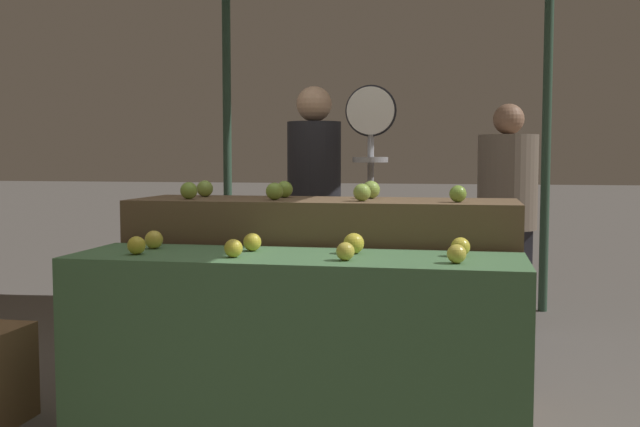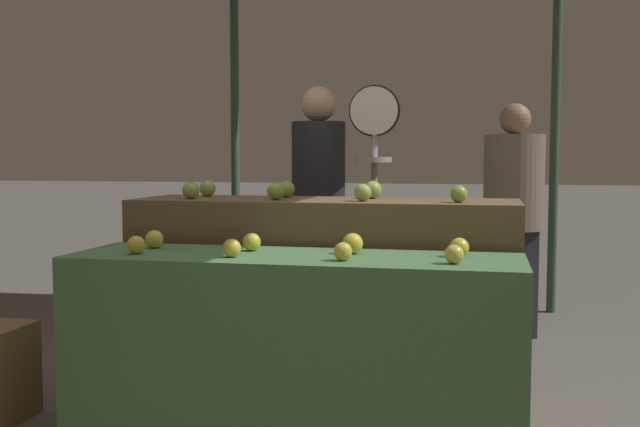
# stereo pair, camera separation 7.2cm
# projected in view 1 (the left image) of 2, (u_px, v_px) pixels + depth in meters

# --- Properties ---
(display_counter_front) EXTENTS (1.86, 0.55, 0.80)m
(display_counter_front) POSITION_uv_depth(u_px,v_px,m) (296.00, 351.00, 3.09)
(display_counter_front) COLOR #4C7A4C
(display_counter_front) RESTS_ON ground_plane
(display_counter_back) EXTENTS (1.86, 0.55, 1.00)m
(display_counter_back) POSITION_uv_depth(u_px,v_px,m) (323.00, 301.00, 3.67)
(display_counter_back) COLOR brown
(display_counter_back) RESTS_ON ground_plane
(apple_front_0) EXTENTS (0.08, 0.08, 0.08)m
(apple_front_0) POSITION_uv_depth(u_px,v_px,m) (136.00, 245.00, 3.08)
(apple_front_0) COLOR gold
(apple_front_0) RESTS_ON display_counter_front
(apple_front_1) EXTENTS (0.07, 0.07, 0.07)m
(apple_front_1) POSITION_uv_depth(u_px,v_px,m) (233.00, 248.00, 2.99)
(apple_front_1) COLOR gold
(apple_front_1) RESTS_ON display_counter_front
(apple_front_2) EXTENTS (0.07, 0.07, 0.07)m
(apple_front_2) POSITION_uv_depth(u_px,v_px,m) (345.00, 251.00, 2.90)
(apple_front_2) COLOR gold
(apple_front_2) RESTS_ON display_counter_front
(apple_front_3) EXTENTS (0.07, 0.07, 0.07)m
(apple_front_3) POSITION_uv_depth(u_px,v_px,m) (457.00, 254.00, 2.82)
(apple_front_3) COLOR gold
(apple_front_3) RESTS_ON display_counter_front
(apple_front_4) EXTENTS (0.08, 0.08, 0.08)m
(apple_front_4) POSITION_uv_depth(u_px,v_px,m) (154.00, 240.00, 3.28)
(apple_front_4) COLOR yellow
(apple_front_4) RESTS_ON display_counter_front
(apple_front_5) EXTENTS (0.08, 0.08, 0.08)m
(apple_front_5) POSITION_uv_depth(u_px,v_px,m) (252.00, 242.00, 3.19)
(apple_front_5) COLOR gold
(apple_front_5) RESTS_ON display_counter_front
(apple_front_6) EXTENTS (0.09, 0.09, 0.09)m
(apple_front_6) POSITION_uv_depth(u_px,v_px,m) (354.00, 243.00, 3.11)
(apple_front_6) COLOR gold
(apple_front_6) RESTS_ON display_counter_front
(apple_front_7) EXTENTS (0.08, 0.08, 0.08)m
(apple_front_7) POSITION_uv_depth(u_px,v_px,m) (460.00, 247.00, 3.02)
(apple_front_7) COLOR gold
(apple_front_7) RESTS_ON display_counter_front
(apple_back_0) EXTENTS (0.08, 0.08, 0.08)m
(apple_back_0) POSITION_uv_depth(u_px,v_px,m) (189.00, 191.00, 3.64)
(apple_back_0) COLOR #84AD3D
(apple_back_0) RESTS_ON display_counter_back
(apple_back_1) EXTENTS (0.08, 0.08, 0.08)m
(apple_back_1) POSITION_uv_depth(u_px,v_px,m) (274.00, 191.00, 3.57)
(apple_back_1) COLOR #84AD3D
(apple_back_1) RESTS_ON display_counter_back
(apple_back_2) EXTENTS (0.08, 0.08, 0.08)m
(apple_back_2) POSITION_uv_depth(u_px,v_px,m) (362.00, 192.00, 3.48)
(apple_back_2) COLOR #8EB247
(apple_back_2) RESTS_ON display_counter_back
(apple_back_3) EXTENTS (0.08, 0.08, 0.08)m
(apple_back_3) POSITION_uv_depth(u_px,v_px,m) (458.00, 194.00, 3.39)
(apple_back_3) COLOR #7AA338
(apple_back_3) RESTS_ON display_counter_back
(apple_back_4) EXTENTS (0.08, 0.08, 0.08)m
(apple_back_4) POSITION_uv_depth(u_px,v_px,m) (205.00, 189.00, 3.86)
(apple_back_4) COLOR #8EB247
(apple_back_4) RESTS_ON display_counter_back
(apple_back_5) EXTENTS (0.08, 0.08, 0.08)m
(apple_back_5) POSITION_uv_depth(u_px,v_px,m) (284.00, 189.00, 3.78)
(apple_back_5) COLOR #84AD3D
(apple_back_5) RESTS_ON display_counter_back
(apple_back_6) EXTENTS (0.09, 0.09, 0.09)m
(apple_back_6) POSITION_uv_depth(u_px,v_px,m) (371.00, 190.00, 3.69)
(apple_back_6) COLOR #8EB247
(apple_back_6) RESTS_ON display_counter_back
(produce_scale) EXTENTS (0.29, 0.20, 1.60)m
(produce_scale) POSITION_uv_depth(u_px,v_px,m) (370.00, 162.00, 4.21)
(produce_scale) COLOR #99999E
(produce_scale) RESTS_ON ground_plane
(person_vendor_at_scale) EXTENTS (0.42, 0.42, 1.63)m
(person_vendor_at_scale) POSITION_uv_depth(u_px,v_px,m) (314.00, 199.00, 4.54)
(person_vendor_at_scale) COLOR #2D2D38
(person_vendor_at_scale) RESTS_ON ground_plane
(person_customer_left) EXTENTS (0.51, 0.51, 1.55)m
(person_customer_left) POSITION_uv_depth(u_px,v_px,m) (507.00, 205.00, 4.97)
(person_customer_left) COLOR #2D2D38
(person_customer_left) RESTS_ON ground_plane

